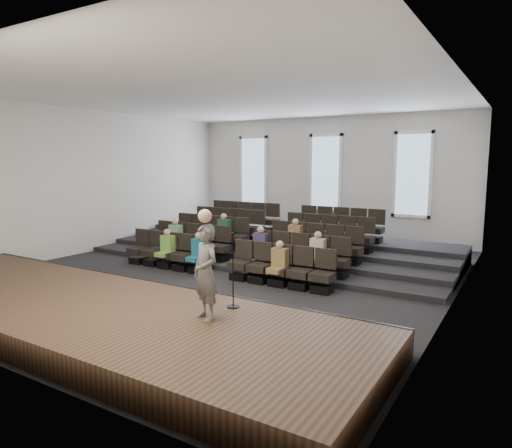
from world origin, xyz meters
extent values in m
plane|color=black|center=(0.00, 0.00, 0.00)|extent=(14.00, 14.00, 0.00)
cube|color=white|center=(0.00, 0.00, 5.01)|extent=(12.00, 14.00, 0.02)
cube|color=silver|center=(0.00, 7.02, 2.50)|extent=(12.00, 0.04, 5.00)
cube|color=silver|center=(-6.02, 0.00, 2.50)|extent=(0.04, 14.00, 5.00)
cube|color=silver|center=(6.02, 0.00, 2.50)|extent=(0.04, 14.00, 5.00)
cube|color=#47321E|center=(0.00, -5.10, 0.25)|extent=(11.80, 3.60, 0.50)
cube|color=black|center=(0.00, -3.33, 0.25)|extent=(11.80, 0.06, 0.52)
cube|color=black|center=(0.00, 2.33, 0.07)|extent=(11.80, 4.80, 0.15)
cube|color=black|center=(0.00, 2.85, 0.15)|extent=(11.80, 3.75, 0.30)
cube|color=black|center=(0.00, 3.38, 0.22)|extent=(11.80, 2.70, 0.45)
cube|color=black|center=(0.00, 3.90, 0.30)|extent=(11.80, 1.65, 0.60)
cube|color=black|center=(-3.13, -0.60, 0.10)|extent=(0.47, 0.43, 0.20)
cube|color=black|center=(-3.13, -0.60, 0.41)|extent=(0.55, 0.50, 0.19)
cube|color=black|center=(-3.13, -0.39, 0.82)|extent=(0.55, 0.08, 0.50)
cube|color=black|center=(-2.53, -0.60, 0.10)|extent=(0.47, 0.43, 0.20)
cube|color=black|center=(-2.53, -0.60, 0.41)|extent=(0.55, 0.50, 0.19)
cube|color=black|center=(-2.53, -0.39, 0.82)|extent=(0.55, 0.08, 0.50)
cube|color=black|center=(-1.93, -0.60, 0.10)|extent=(0.47, 0.43, 0.20)
cube|color=black|center=(-1.93, -0.60, 0.41)|extent=(0.55, 0.50, 0.19)
cube|color=black|center=(-1.93, -0.39, 0.82)|extent=(0.55, 0.08, 0.50)
cube|color=black|center=(-1.33, -0.60, 0.10)|extent=(0.47, 0.43, 0.20)
cube|color=black|center=(-1.33, -0.60, 0.41)|extent=(0.55, 0.50, 0.19)
cube|color=black|center=(-1.33, -0.39, 0.82)|extent=(0.55, 0.08, 0.50)
cube|color=black|center=(-0.73, -0.60, 0.10)|extent=(0.47, 0.43, 0.20)
cube|color=black|center=(-0.73, -0.60, 0.41)|extent=(0.55, 0.50, 0.19)
cube|color=black|center=(-0.73, -0.39, 0.82)|extent=(0.55, 0.08, 0.50)
cube|color=black|center=(0.73, -0.60, 0.10)|extent=(0.47, 0.43, 0.20)
cube|color=black|center=(0.73, -0.60, 0.41)|extent=(0.55, 0.50, 0.19)
cube|color=black|center=(0.73, -0.39, 0.82)|extent=(0.55, 0.08, 0.50)
cube|color=black|center=(1.33, -0.60, 0.10)|extent=(0.47, 0.43, 0.20)
cube|color=black|center=(1.33, -0.60, 0.41)|extent=(0.55, 0.50, 0.19)
cube|color=black|center=(1.33, -0.39, 0.82)|extent=(0.55, 0.08, 0.50)
cube|color=black|center=(1.93, -0.60, 0.10)|extent=(0.47, 0.43, 0.20)
cube|color=black|center=(1.93, -0.60, 0.41)|extent=(0.55, 0.50, 0.19)
cube|color=black|center=(1.93, -0.39, 0.82)|extent=(0.55, 0.08, 0.50)
cube|color=black|center=(2.53, -0.60, 0.10)|extent=(0.47, 0.43, 0.20)
cube|color=black|center=(2.53, -0.60, 0.41)|extent=(0.55, 0.50, 0.19)
cube|color=black|center=(2.53, -0.39, 0.82)|extent=(0.55, 0.08, 0.50)
cube|color=black|center=(3.13, -0.60, 0.10)|extent=(0.47, 0.43, 0.20)
cube|color=black|center=(3.13, -0.60, 0.41)|extent=(0.55, 0.50, 0.19)
cube|color=black|center=(3.13, -0.39, 0.82)|extent=(0.55, 0.08, 0.50)
cube|color=black|center=(-3.13, 0.45, 0.25)|extent=(0.47, 0.43, 0.20)
cube|color=black|center=(-3.13, 0.45, 0.56)|extent=(0.55, 0.50, 0.19)
cube|color=black|center=(-3.13, 0.66, 0.97)|extent=(0.55, 0.08, 0.50)
cube|color=black|center=(-2.53, 0.45, 0.25)|extent=(0.47, 0.43, 0.20)
cube|color=black|center=(-2.53, 0.45, 0.56)|extent=(0.55, 0.50, 0.19)
cube|color=black|center=(-2.53, 0.66, 0.97)|extent=(0.55, 0.08, 0.50)
cube|color=black|center=(-1.93, 0.45, 0.25)|extent=(0.47, 0.43, 0.20)
cube|color=black|center=(-1.93, 0.45, 0.56)|extent=(0.55, 0.50, 0.19)
cube|color=black|center=(-1.93, 0.66, 0.97)|extent=(0.55, 0.08, 0.50)
cube|color=black|center=(-1.33, 0.45, 0.25)|extent=(0.47, 0.43, 0.20)
cube|color=black|center=(-1.33, 0.45, 0.56)|extent=(0.55, 0.50, 0.19)
cube|color=black|center=(-1.33, 0.66, 0.97)|extent=(0.55, 0.08, 0.50)
cube|color=black|center=(-0.73, 0.45, 0.25)|extent=(0.47, 0.43, 0.20)
cube|color=black|center=(-0.73, 0.45, 0.56)|extent=(0.55, 0.50, 0.19)
cube|color=black|center=(-0.73, 0.66, 0.97)|extent=(0.55, 0.08, 0.50)
cube|color=black|center=(0.73, 0.45, 0.25)|extent=(0.47, 0.43, 0.20)
cube|color=black|center=(0.73, 0.45, 0.56)|extent=(0.55, 0.50, 0.19)
cube|color=black|center=(0.73, 0.66, 0.97)|extent=(0.55, 0.08, 0.50)
cube|color=black|center=(1.33, 0.45, 0.25)|extent=(0.47, 0.43, 0.20)
cube|color=black|center=(1.33, 0.45, 0.56)|extent=(0.55, 0.50, 0.19)
cube|color=black|center=(1.33, 0.66, 0.97)|extent=(0.55, 0.08, 0.50)
cube|color=black|center=(1.93, 0.45, 0.25)|extent=(0.47, 0.43, 0.20)
cube|color=black|center=(1.93, 0.45, 0.56)|extent=(0.55, 0.50, 0.19)
cube|color=black|center=(1.93, 0.66, 0.97)|extent=(0.55, 0.08, 0.50)
cube|color=black|center=(2.53, 0.45, 0.25)|extent=(0.47, 0.43, 0.20)
cube|color=black|center=(2.53, 0.45, 0.56)|extent=(0.55, 0.50, 0.19)
cube|color=black|center=(2.53, 0.66, 0.97)|extent=(0.55, 0.08, 0.50)
cube|color=black|center=(3.13, 0.45, 0.25)|extent=(0.47, 0.43, 0.20)
cube|color=black|center=(3.13, 0.45, 0.56)|extent=(0.55, 0.50, 0.19)
cube|color=black|center=(3.13, 0.66, 0.97)|extent=(0.55, 0.08, 0.50)
cube|color=black|center=(-3.13, 1.50, 0.40)|extent=(0.47, 0.42, 0.20)
cube|color=black|center=(-3.13, 1.50, 0.71)|extent=(0.55, 0.50, 0.19)
cube|color=black|center=(-3.13, 1.71, 1.12)|extent=(0.55, 0.08, 0.50)
cube|color=black|center=(-2.53, 1.50, 0.40)|extent=(0.47, 0.42, 0.20)
cube|color=black|center=(-2.53, 1.50, 0.71)|extent=(0.55, 0.50, 0.19)
cube|color=black|center=(-2.53, 1.71, 1.12)|extent=(0.55, 0.08, 0.50)
cube|color=black|center=(-1.93, 1.50, 0.40)|extent=(0.47, 0.42, 0.20)
cube|color=black|center=(-1.93, 1.50, 0.71)|extent=(0.55, 0.50, 0.19)
cube|color=black|center=(-1.93, 1.71, 1.12)|extent=(0.55, 0.08, 0.50)
cube|color=black|center=(-1.33, 1.50, 0.40)|extent=(0.47, 0.42, 0.20)
cube|color=black|center=(-1.33, 1.50, 0.71)|extent=(0.55, 0.50, 0.19)
cube|color=black|center=(-1.33, 1.71, 1.12)|extent=(0.55, 0.08, 0.50)
cube|color=black|center=(-0.73, 1.50, 0.40)|extent=(0.47, 0.42, 0.20)
cube|color=black|center=(-0.73, 1.50, 0.71)|extent=(0.55, 0.50, 0.19)
cube|color=black|center=(-0.73, 1.71, 1.12)|extent=(0.55, 0.08, 0.50)
cube|color=black|center=(0.73, 1.50, 0.40)|extent=(0.47, 0.42, 0.20)
cube|color=black|center=(0.73, 1.50, 0.71)|extent=(0.55, 0.50, 0.19)
cube|color=black|center=(0.73, 1.71, 1.12)|extent=(0.55, 0.08, 0.50)
cube|color=black|center=(1.33, 1.50, 0.40)|extent=(0.47, 0.42, 0.20)
cube|color=black|center=(1.33, 1.50, 0.71)|extent=(0.55, 0.50, 0.19)
cube|color=black|center=(1.33, 1.71, 1.12)|extent=(0.55, 0.08, 0.50)
cube|color=black|center=(1.93, 1.50, 0.40)|extent=(0.47, 0.42, 0.20)
cube|color=black|center=(1.93, 1.50, 0.71)|extent=(0.55, 0.50, 0.19)
cube|color=black|center=(1.93, 1.71, 1.12)|extent=(0.55, 0.08, 0.50)
cube|color=black|center=(2.53, 1.50, 0.40)|extent=(0.47, 0.42, 0.20)
cube|color=black|center=(2.53, 1.50, 0.71)|extent=(0.55, 0.50, 0.19)
cube|color=black|center=(2.53, 1.71, 1.12)|extent=(0.55, 0.08, 0.50)
cube|color=black|center=(3.13, 1.50, 0.40)|extent=(0.47, 0.42, 0.20)
cube|color=black|center=(3.13, 1.50, 0.71)|extent=(0.55, 0.50, 0.19)
cube|color=black|center=(3.13, 1.71, 1.12)|extent=(0.55, 0.08, 0.50)
cube|color=black|center=(-3.13, 2.55, 0.55)|extent=(0.47, 0.42, 0.20)
cube|color=black|center=(-3.13, 2.55, 0.86)|extent=(0.55, 0.50, 0.19)
cube|color=black|center=(-3.13, 2.76, 1.27)|extent=(0.55, 0.08, 0.50)
cube|color=black|center=(-2.53, 2.55, 0.55)|extent=(0.47, 0.42, 0.20)
cube|color=black|center=(-2.53, 2.55, 0.86)|extent=(0.55, 0.50, 0.19)
cube|color=black|center=(-2.53, 2.76, 1.27)|extent=(0.55, 0.08, 0.50)
cube|color=black|center=(-1.93, 2.55, 0.55)|extent=(0.47, 0.42, 0.20)
cube|color=black|center=(-1.93, 2.55, 0.86)|extent=(0.55, 0.50, 0.19)
cube|color=black|center=(-1.93, 2.76, 1.27)|extent=(0.55, 0.08, 0.50)
cube|color=black|center=(-1.33, 2.55, 0.55)|extent=(0.47, 0.42, 0.20)
cube|color=black|center=(-1.33, 2.55, 0.86)|extent=(0.55, 0.50, 0.19)
cube|color=black|center=(-1.33, 2.76, 1.27)|extent=(0.55, 0.08, 0.50)
cube|color=black|center=(-0.73, 2.55, 0.55)|extent=(0.47, 0.42, 0.20)
cube|color=black|center=(-0.73, 2.55, 0.86)|extent=(0.55, 0.50, 0.19)
cube|color=black|center=(-0.73, 2.76, 1.27)|extent=(0.55, 0.08, 0.50)
cube|color=black|center=(0.73, 2.55, 0.55)|extent=(0.47, 0.42, 0.20)
cube|color=black|center=(0.73, 2.55, 0.86)|extent=(0.55, 0.50, 0.19)
cube|color=black|center=(0.73, 2.76, 1.27)|extent=(0.55, 0.08, 0.50)
cube|color=black|center=(1.33, 2.55, 0.55)|extent=(0.47, 0.42, 0.20)
cube|color=black|center=(1.33, 2.55, 0.86)|extent=(0.55, 0.50, 0.19)
cube|color=black|center=(1.33, 2.76, 1.27)|extent=(0.55, 0.08, 0.50)
cube|color=black|center=(1.93, 2.55, 0.55)|extent=(0.47, 0.42, 0.20)
cube|color=black|center=(1.93, 2.55, 0.86)|extent=(0.55, 0.50, 0.19)
cube|color=black|center=(1.93, 2.76, 1.27)|extent=(0.55, 0.08, 0.50)
cube|color=black|center=(2.53, 2.55, 0.55)|extent=(0.47, 0.42, 0.20)
cube|color=black|center=(2.53, 2.55, 0.86)|extent=(0.55, 0.50, 0.19)
cube|color=black|center=(2.53, 2.76, 1.27)|extent=(0.55, 0.08, 0.50)
cube|color=black|center=(3.13, 2.55, 0.55)|extent=(0.47, 0.42, 0.20)
cube|color=black|center=(3.13, 2.55, 0.86)|extent=(0.55, 0.50, 0.19)
cube|color=black|center=(3.13, 2.76, 1.27)|extent=(0.55, 0.08, 0.50)
cube|color=black|center=(-3.13, 3.60, 0.70)|extent=(0.47, 0.42, 0.20)
cube|color=black|center=(-3.13, 3.60, 1.01)|extent=(0.55, 0.50, 0.19)
cube|color=black|center=(-3.13, 3.81, 1.42)|extent=(0.55, 0.08, 0.50)
cube|color=black|center=(-2.53, 3.60, 0.70)|extent=(0.47, 0.42, 0.20)
cube|color=black|center=(-2.53, 3.60, 1.01)|extent=(0.55, 0.50, 0.19)
cube|color=black|center=(-2.53, 3.81, 1.42)|extent=(0.55, 0.08, 0.50)
cube|color=black|center=(-1.93, 3.60, 0.70)|extent=(0.47, 0.42, 0.20)
cube|color=black|center=(-1.93, 3.60, 1.01)|extent=(0.55, 0.50, 0.19)
cube|color=black|center=(-1.93, 3.81, 1.42)|extent=(0.55, 0.08, 0.50)
cube|color=black|center=(-1.33, 3.60, 0.70)|extent=(0.47, 0.42, 0.20)
cube|color=black|center=(-1.33, 3.60, 1.01)|extent=(0.55, 0.50, 0.19)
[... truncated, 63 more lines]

